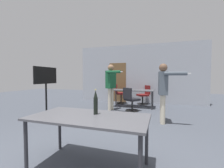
{
  "coord_description": "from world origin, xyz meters",
  "views": [
    {
      "loc": [
        1.11,
        -1.5,
        1.3
      ],
      "look_at": [
        -0.27,
        2.68,
        1.1
      ],
      "focal_mm": 24.0,
      "sensor_mm": 36.0,
      "label": 1
    }
  ],
  "objects_px": {
    "tv_screen": "(46,86)",
    "person_near_casual": "(163,87)",
    "beer_bottle": "(96,103)",
    "office_chair_far_right": "(144,96)",
    "drink_cup": "(124,89)",
    "office_chair_near_pushed": "(131,100)",
    "office_chair_far_left": "(120,94)",
    "person_left_plaid": "(111,82)"
  },
  "relations": [
    {
      "from": "beer_bottle",
      "to": "drink_cup",
      "type": "height_order",
      "value": "beer_bottle"
    },
    {
      "from": "office_chair_near_pushed",
      "to": "office_chair_far_left",
      "type": "relative_size",
      "value": 0.94
    },
    {
      "from": "office_chair_far_left",
      "to": "drink_cup",
      "type": "bearing_deg",
      "value": 4.94
    },
    {
      "from": "person_near_casual",
      "to": "office_chair_far_left",
      "type": "xyz_separation_m",
      "value": [
        -2.02,
        2.73,
        -0.56
      ]
    },
    {
      "from": "person_near_casual",
      "to": "office_chair_near_pushed",
      "type": "height_order",
      "value": "person_near_casual"
    },
    {
      "from": "person_left_plaid",
      "to": "office_chair_near_pushed",
      "type": "relative_size",
      "value": 1.99
    },
    {
      "from": "person_near_casual",
      "to": "office_chair_far_left",
      "type": "distance_m",
      "value": 3.44
    },
    {
      "from": "office_chair_far_left",
      "to": "beer_bottle",
      "type": "xyz_separation_m",
      "value": [
        1.05,
        -5.15,
        0.47
      ]
    },
    {
      "from": "person_left_plaid",
      "to": "office_chair_near_pushed",
      "type": "xyz_separation_m",
      "value": [
        0.77,
        0.08,
        -0.68
      ]
    },
    {
      "from": "tv_screen",
      "to": "office_chair_near_pushed",
      "type": "height_order",
      "value": "tv_screen"
    },
    {
      "from": "beer_bottle",
      "to": "drink_cup",
      "type": "distance_m",
      "value": 4.53
    },
    {
      "from": "drink_cup",
      "to": "office_chair_far_right",
      "type": "bearing_deg",
      "value": 46.21
    },
    {
      "from": "beer_bottle",
      "to": "tv_screen",
      "type": "bearing_deg",
      "value": 142.92
    },
    {
      "from": "office_chair_near_pushed",
      "to": "beer_bottle",
      "type": "xyz_separation_m",
      "value": [
        0.19,
        -3.63,
        0.51
      ]
    },
    {
      "from": "tv_screen",
      "to": "drink_cup",
      "type": "relative_size",
      "value": 18.93
    },
    {
      "from": "office_chair_far_right",
      "to": "office_chair_far_left",
      "type": "xyz_separation_m",
      "value": [
        -1.18,
        -0.14,
        0.04
      ]
    },
    {
      "from": "person_left_plaid",
      "to": "office_chair_near_pushed",
      "type": "bearing_deg",
      "value": 111.53
    },
    {
      "from": "office_chair_near_pushed",
      "to": "office_chair_far_left",
      "type": "xyz_separation_m",
      "value": [
        -0.86,
        1.52,
        0.04
      ]
    },
    {
      "from": "tv_screen",
      "to": "drink_cup",
      "type": "distance_m",
      "value": 3.21
    },
    {
      "from": "person_near_casual",
      "to": "office_chair_far_right",
      "type": "xyz_separation_m",
      "value": [
        -0.84,
        2.87,
        -0.6
      ]
    },
    {
      "from": "office_chair_far_right",
      "to": "drink_cup",
      "type": "relative_size",
      "value": 10.38
    },
    {
      "from": "tv_screen",
      "to": "beer_bottle",
      "type": "bearing_deg",
      "value": -127.08
    },
    {
      "from": "person_left_plaid",
      "to": "office_chair_near_pushed",
      "type": "height_order",
      "value": "person_left_plaid"
    },
    {
      "from": "office_chair_far_left",
      "to": "office_chair_far_right",
      "type": "bearing_deg",
      "value": 70.81
    },
    {
      "from": "beer_bottle",
      "to": "person_near_casual",
      "type": "bearing_deg",
      "value": 68.07
    },
    {
      "from": "drink_cup",
      "to": "tv_screen",
      "type": "bearing_deg",
      "value": -133.11
    },
    {
      "from": "office_chair_far_right",
      "to": "beer_bottle",
      "type": "xyz_separation_m",
      "value": [
        -0.14,
        -5.29,
        0.51
      ]
    },
    {
      "from": "person_near_casual",
      "to": "beer_bottle",
      "type": "height_order",
      "value": "person_near_casual"
    },
    {
      "from": "person_left_plaid",
      "to": "tv_screen",
      "type": "bearing_deg",
      "value": -37.2
    },
    {
      "from": "tv_screen",
      "to": "person_near_casual",
      "type": "bearing_deg",
      "value": -85.8
    },
    {
      "from": "office_chair_far_left",
      "to": "person_near_casual",
      "type": "bearing_deg",
      "value": 10.47
    },
    {
      "from": "office_chair_far_right",
      "to": "beer_bottle",
      "type": "bearing_deg",
      "value": 144.24
    },
    {
      "from": "person_left_plaid",
      "to": "beer_bottle",
      "type": "xyz_separation_m",
      "value": [
        0.95,
        -3.55,
        -0.17
      ]
    },
    {
      "from": "drink_cup",
      "to": "beer_bottle",
      "type": "bearing_deg",
      "value": -81.82
    },
    {
      "from": "tv_screen",
      "to": "person_near_casual",
      "type": "xyz_separation_m",
      "value": [
        3.81,
        0.28,
        0.0
      ]
    },
    {
      "from": "tv_screen",
      "to": "office_chair_near_pushed",
      "type": "bearing_deg",
      "value": -60.71
    },
    {
      "from": "person_near_casual",
      "to": "person_left_plaid",
      "type": "relative_size",
      "value": 0.94
    },
    {
      "from": "person_near_casual",
      "to": "beer_bottle",
      "type": "relative_size",
      "value": 4.6
    },
    {
      "from": "office_chair_near_pushed",
      "to": "drink_cup",
      "type": "xyz_separation_m",
      "value": [
        -0.46,
        0.85,
        0.38
      ]
    },
    {
      "from": "person_left_plaid",
      "to": "drink_cup",
      "type": "height_order",
      "value": "person_left_plaid"
    },
    {
      "from": "tv_screen",
      "to": "person_near_casual",
      "type": "relative_size",
      "value": 0.98
    },
    {
      "from": "office_chair_near_pushed",
      "to": "office_chair_far_left",
      "type": "bearing_deg",
      "value": 155.21
    }
  ]
}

